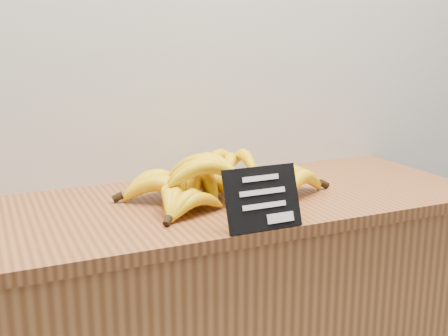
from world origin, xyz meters
The scene contains 3 objects.
counter_top centered at (-0.19, 2.75, 0.92)m, with size 1.38×0.54×0.03m, color brown.
chalkboard_sign centered at (-0.19, 2.51, 1.00)m, with size 0.17×0.01×0.14m, color black.
banana_pile centered at (-0.19, 2.75, 0.98)m, with size 0.55×0.38×0.12m.
Camera 1 is at (-0.73, 1.49, 1.34)m, focal length 45.00 mm.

